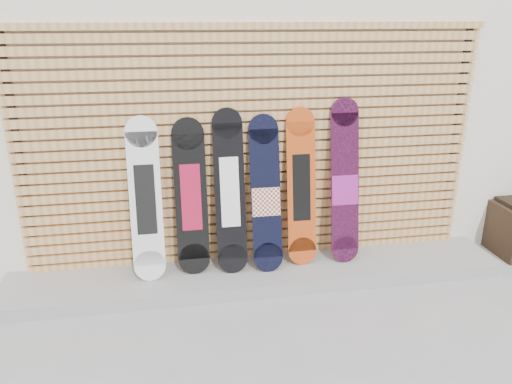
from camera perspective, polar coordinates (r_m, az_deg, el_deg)
The scene contains 10 objects.
ground at distance 4.23m, azimuth 4.07°, elevation -14.22°, with size 80.00×80.00×0.00m, color #959597.
building at distance 7.06m, azimuth 1.49°, elevation 15.15°, with size 12.00×5.00×3.60m, color silver.
concrete_step at distance 4.74m, azimuth 0.31°, elevation -9.30°, with size 4.60×0.70×0.12m, color gray.
slat_wall at distance 4.58m, azimuth -0.31°, elevation 5.15°, with size 4.26×0.08×2.29m.
snowboard_0 at distance 4.45m, azimuth -12.51°, elevation -0.85°, with size 0.28×0.34×1.43m.
snowboard_1 at distance 4.48m, azimuth -7.44°, elevation -0.61°, with size 0.29×0.29×1.40m.
snowboard_2 at distance 4.47m, azimuth -3.01°, elevation -0.00°, with size 0.27×0.33×1.47m.
snowboard_3 at distance 4.52m, azimuth 1.12°, elevation -0.35°, with size 0.27×0.36×1.41m.
snowboard_4 at distance 4.62m, azimuth 5.20°, elevation 0.50°, with size 0.27×0.28×1.46m.
snowboard_5 at distance 4.72m, azimuth 10.11°, elevation 1.02°, with size 0.27×0.30×1.53m.
Camera 1 is at (-0.89, -3.40, 2.36)m, focal length 35.00 mm.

